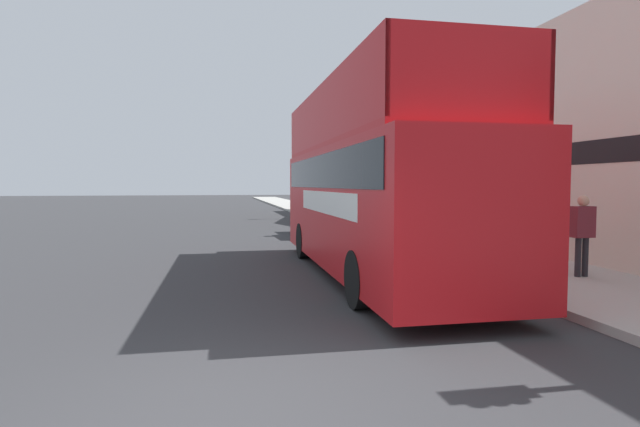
# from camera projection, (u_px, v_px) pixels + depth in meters

# --- Properties ---
(ground_plane) EXTENTS (144.00, 144.00, 0.00)m
(ground_plane) POSITION_uv_depth(u_px,v_px,m) (220.00, 225.00, 24.89)
(ground_plane) COLOR #333335
(sidewalk) EXTENTS (3.45, 108.00, 0.14)m
(sidewalk) POSITION_uv_depth(u_px,v_px,m) (368.00, 227.00, 23.32)
(sidewalk) COLOR #ADAAA3
(sidewalk) RESTS_ON ground_plane
(brick_terrace_rear) EXTENTS (6.00, 23.91, 8.96)m
(brick_terrace_rear) POSITION_uv_depth(u_px,v_px,m) (430.00, 140.00, 27.65)
(brick_terrace_rear) COLOR brown
(brick_terrace_rear) RESTS_ON ground_plane
(tour_bus) EXTENTS (2.55, 9.57, 4.16)m
(tour_bus) POSITION_uv_depth(u_px,v_px,m) (372.00, 194.00, 11.14)
(tour_bus) COLOR red
(tour_bus) RESTS_ON ground_plane
(parked_car_ahead_of_bus) EXTENTS (1.94, 4.58, 1.46)m
(parked_car_ahead_of_bus) POSITION_uv_depth(u_px,v_px,m) (324.00, 219.00, 19.56)
(parked_car_ahead_of_bus) COLOR #9E9EA3
(parked_car_ahead_of_bus) RESTS_ON ground_plane
(pedestrian_second) EXTENTS (0.44, 0.24, 1.68)m
(pedestrian_second) POSITION_uv_depth(u_px,v_px,m) (582.00, 228.00, 10.24)
(pedestrian_second) COLOR #232328
(pedestrian_second) RESTS_ON sidewalk
(lamp_post_nearest) EXTENTS (0.35, 0.35, 4.59)m
(lamp_post_nearest) POSITION_uv_depth(u_px,v_px,m) (484.00, 125.00, 10.66)
(lamp_post_nearest) COLOR black
(lamp_post_nearest) RESTS_ON sidewalk
(lamp_post_second) EXTENTS (0.35, 0.35, 4.61)m
(lamp_post_second) POSITION_uv_depth(u_px,v_px,m) (357.00, 153.00, 20.10)
(lamp_post_second) COLOR black
(lamp_post_second) RESTS_ON sidewalk
(lamp_post_third) EXTENTS (0.35, 0.35, 4.86)m
(lamp_post_third) POSITION_uv_depth(u_px,v_px,m) (315.00, 160.00, 29.58)
(lamp_post_third) COLOR black
(lamp_post_third) RESTS_ON sidewalk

